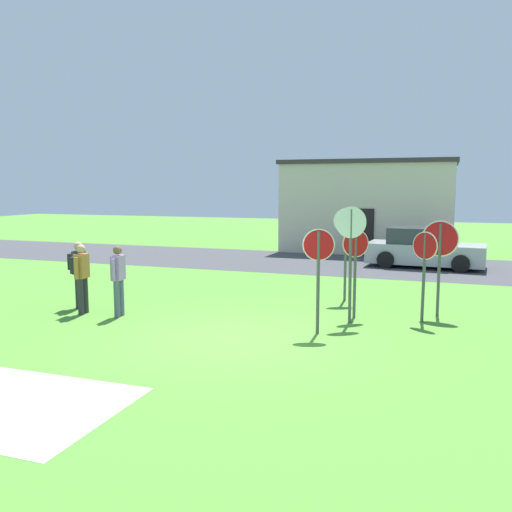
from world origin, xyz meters
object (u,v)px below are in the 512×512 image
Objects in this scene: stop_sign_leaning_right at (355,259)px; stop_sign_leaning_left at (318,264)px; stop_sign_low_front at (424,262)px; person_in_teal at (118,277)px; person_with_sunhat at (78,270)px; stop_sign_rear_right at (346,239)px; person_holding_notes at (81,274)px; parked_car_on_street at (424,249)px; stop_sign_nearest at (440,250)px; stop_sign_tallest at (351,245)px.

stop_sign_leaning_left is (-0.50, -1.66, 0.09)m from stop_sign_leaning_right.
stop_sign_low_front reaches higher than person_in_teal.
stop_sign_leaning_right is 6.91m from person_with_sunhat.
stop_sign_rear_right reaches higher than stop_sign_leaning_right.
stop_sign_leaning_right is at bearing 18.15° from person_in_teal.
stop_sign_rear_right is at bearing 32.44° from person_holding_notes.
stop_sign_low_front is (0.33, -8.90, 0.69)m from parked_car_on_street.
stop_sign_nearest is at bearing 66.91° from stop_sign_low_front.
person_in_teal is (-5.25, -1.25, -0.82)m from stop_sign_tallest.
stop_sign_low_front reaches higher than parked_car_on_street.
stop_sign_low_front is 8.43m from person_with_sunhat.
stop_sign_low_front is 1.54m from stop_sign_leaning_right.
stop_sign_nearest is 1.35× the size of person_holding_notes.
stop_sign_nearest reaches higher than stop_sign_leaning_left.
stop_sign_low_front is at bearing -87.86° from parked_car_on_street.
stop_sign_low_front is at bearing 3.13° from stop_sign_leaning_right.
stop_sign_rear_right is 3.51m from stop_sign_leaning_left.
parked_car_on_street is 9.09m from stop_sign_leaning_right.
stop_sign_rear_right is 6.83m from person_holding_notes.
stop_sign_tallest is at bearing -97.43° from parked_car_on_street.
stop_sign_tallest is 5.46m from person_in_teal.
person_holding_notes is (-5.78, -0.14, -0.50)m from stop_sign_leaning_left.
person_in_teal is at bearing 3.82° from person_holding_notes.
stop_sign_nearest is at bearing 19.66° from person_in_teal.
stop_sign_nearest is at bearing 34.66° from stop_sign_tallest.
person_with_sunhat is at bearing -170.74° from stop_sign_low_front.
person_with_sunhat is (-6.22, -3.11, -0.70)m from stop_sign_rear_right.
parked_car_on_street is at bearing 55.25° from person_holding_notes.
person_with_sunhat is at bearing -153.43° from stop_sign_rear_right.
stop_sign_leaning_right is 5.58m from person_in_teal.
person_holding_notes reaches higher than parked_car_on_street.
stop_sign_leaning_right is 1.23× the size of person_with_sunhat.
stop_sign_leaning_left reaches higher than stop_sign_low_front.
stop_sign_leaning_left is 1.31× the size of person_holding_notes.
person_in_teal is (-6.49, -10.72, 0.26)m from parked_car_on_street.
stop_sign_rear_right reaches higher than person_holding_notes.
stop_sign_tallest is at bearing 11.88° from person_holding_notes.
person_with_sunhat is (-8.31, -1.35, -0.40)m from stop_sign_low_front.
stop_sign_tallest reaches higher than parked_car_on_street.
parked_car_on_street is 7.42m from stop_sign_rear_right.
person_in_teal is (-4.79, -0.07, -0.53)m from stop_sign_leaning_left.
stop_sign_leaning_right is 0.94× the size of stop_sign_leaning_left.
person_holding_notes is at bearing -47.05° from person_with_sunhat.
stop_sign_tallest is 1.19× the size of stop_sign_leaning_left.
stop_sign_low_front is 1.71m from stop_sign_tallest.
stop_sign_rear_right is at bearing 37.06° from person_in_teal.
parked_car_on_street is at bearing 58.81° from person_in_teal.
parked_car_on_street is 2.62× the size of person_holding_notes.
stop_sign_leaning_left is (-1.70, -10.65, 0.80)m from parked_car_on_street.
person_holding_notes is (-7.82, -1.88, -0.40)m from stop_sign_low_front.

